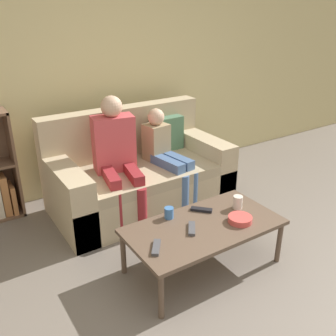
{
  "coord_description": "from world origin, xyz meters",
  "views": [
    {
      "loc": [
        -1.51,
        -1.07,
        1.88
      ],
      "look_at": [
        0.05,
        1.35,
        0.63
      ],
      "focal_mm": 40.0,
      "sensor_mm": 36.0,
      "label": 1
    }
  ],
  "objects_px": {
    "person_adult": "(116,151)",
    "person_child": "(166,154)",
    "tv_remote_0": "(192,228)",
    "tv_remote_1": "(156,247)",
    "cup_near": "(238,202)",
    "tv_remote_2": "(201,210)",
    "snack_bowl": "(240,219)",
    "cup_far": "(169,213)",
    "coffee_table": "(204,229)",
    "couch": "(139,176)"
  },
  "relations": [
    {
      "from": "person_child",
      "to": "coffee_table",
      "type": "bearing_deg",
      "value": -115.12
    },
    {
      "from": "tv_remote_2",
      "to": "tv_remote_1",
      "type": "bearing_deg",
      "value": 159.39
    },
    {
      "from": "person_adult",
      "to": "snack_bowl",
      "type": "height_order",
      "value": "person_adult"
    },
    {
      "from": "person_child",
      "to": "cup_near",
      "type": "bearing_deg",
      "value": -93.9
    },
    {
      "from": "couch",
      "to": "coffee_table",
      "type": "height_order",
      "value": "couch"
    },
    {
      "from": "couch",
      "to": "tv_remote_2",
      "type": "bearing_deg",
      "value": -88.62
    },
    {
      "from": "cup_far",
      "to": "snack_bowl",
      "type": "relative_size",
      "value": 0.48
    },
    {
      "from": "cup_far",
      "to": "snack_bowl",
      "type": "height_order",
      "value": "cup_far"
    },
    {
      "from": "coffee_table",
      "to": "cup_far",
      "type": "height_order",
      "value": "cup_far"
    },
    {
      "from": "cup_far",
      "to": "tv_remote_1",
      "type": "distance_m",
      "value": 0.41
    },
    {
      "from": "tv_remote_1",
      "to": "tv_remote_2",
      "type": "xyz_separation_m",
      "value": [
        0.56,
        0.24,
        0.0
      ]
    },
    {
      "from": "person_child",
      "to": "tv_remote_2",
      "type": "relative_size",
      "value": 6.23
    },
    {
      "from": "tv_remote_0",
      "to": "snack_bowl",
      "type": "height_order",
      "value": "snack_bowl"
    },
    {
      "from": "snack_bowl",
      "to": "tv_remote_0",
      "type": "bearing_deg",
      "value": 163.61
    },
    {
      "from": "person_child",
      "to": "person_adult",
      "type": "bearing_deg",
      "value": 165.93
    },
    {
      "from": "person_adult",
      "to": "tv_remote_2",
      "type": "distance_m",
      "value": 0.98
    },
    {
      "from": "tv_remote_1",
      "to": "person_adult",
      "type": "bearing_deg",
      "value": 113.63
    },
    {
      "from": "cup_far",
      "to": "tv_remote_0",
      "type": "xyz_separation_m",
      "value": [
        0.05,
        -0.23,
        -0.03
      ]
    },
    {
      "from": "couch",
      "to": "tv_remote_0",
      "type": "height_order",
      "value": "couch"
    },
    {
      "from": "person_adult",
      "to": "cup_far",
      "type": "distance_m",
      "value": 0.88
    },
    {
      "from": "tv_remote_0",
      "to": "tv_remote_1",
      "type": "height_order",
      "value": "same"
    },
    {
      "from": "person_adult",
      "to": "snack_bowl",
      "type": "bearing_deg",
      "value": -58.28
    },
    {
      "from": "tv_remote_1",
      "to": "cup_near",
      "type": "bearing_deg",
      "value": 44.7
    },
    {
      "from": "tv_remote_2",
      "to": "snack_bowl",
      "type": "relative_size",
      "value": 0.86
    },
    {
      "from": "couch",
      "to": "tv_remote_0",
      "type": "xyz_separation_m",
      "value": [
        -0.2,
        -1.17,
        0.08
      ]
    },
    {
      "from": "couch",
      "to": "coffee_table",
      "type": "relative_size",
      "value": 1.47
    },
    {
      "from": "cup_near",
      "to": "tv_remote_1",
      "type": "height_order",
      "value": "cup_near"
    },
    {
      "from": "tv_remote_2",
      "to": "couch",
      "type": "bearing_deg",
      "value": 47.92
    },
    {
      "from": "person_child",
      "to": "tv_remote_1",
      "type": "height_order",
      "value": "person_child"
    },
    {
      "from": "couch",
      "to": "tv_remote_2",
      "type": "height_order",
      "value": "couch"
    },
    {
      "from": "person_adult",
      "to": "snack_bowl",
      "type": "xyz_separation_m",
      "value": [
        0.44,
        -1.18,
        -0.27
      ]
    },
    {
      "from": "person_child",
      "to": "tv_remote_0",
      "type": "xyz_separation_m",
      "value": [
        -0.43,
        -1.02,
        -0.16
      ]
    },
    {
      "from": "coffee_table",
      "to": "person_child",
      "type": "xyz_separation_m",
      "value": [
        0.31,
        1.01,
        0.21
      ]
    },
    {
      "from": "cup_near",
      "to": "tv_remote_0",
      "type": "relative_size",
      "value": 0.65
    },
    {
      "from": "coffee_table",
      "to": "tv_remote_1",
      "type": "relative_size",
      "value": 7.11
    },
    {
      "from": "cup_far",
      "to": "coffee_table",
      "type": "bearing_deg",
      "value": -53.93
    },
    {
      "from": "tv_remote_0",
      "to": "snack_bowl",
      "type": "bearing_deg",
      "value": 19.9
    },
    {
      "from": "cup_near",
      "to": "tv_remote_2",
      "type": "height_order",
      "value": "cup_near"
    },
    {
      "from": "cup_far",
      "to": "snack_bowl",
      "type": "bearing_deg",
      "value": -39.01
    },
    {
      "from": "person_adult",
      "to": "tv_remote_2",
      "type": "xyz_separation_m",
      "value": [
        0.3,
        -0.89,
        -0.28
      ]
    },
    {
      "from": "tv_remote_0",
      "to": "cup_near",
      "type": "bearing_deg",
      "value": 42.97
    },
    {
      "from": "person_adult",
      "to": "tv_remote_0",
      "type": "bearing_deg",
      "value": -74.96
    },
    {
      "from": "coffee_table",
      "to": "tv_remote_2",
      "type": "distance_m",
      "value": 0.21
    },
    {
      "from": "tv_remote_1",
      "to": "coffee_table",
      "type": "bearing_deg",
      "value": 44.65
    },
    {
      "from": "person_child",
      "to": "tv_remote_1",
      "type": "xyz_separation_m",
      "value": [
        -0.77,
        -1.08,
        -0.16
      ]
    },
    {
      "from": "person_child",
      "to": "cup_near",
      "type": "xyz_separation_m",
      "value": [
        0.07,
        -0.96,
        -0.12
      ]
    },
    {
      "from": "person_adult",
      "to": "person_child",
      "type": "distance_m",
      "value": 0.52
    },
    {
      "from": "person_child",
      "to": "tv_remote_0",
      "type": "bearing_deg",
      "value": -120.8
    },
    {
      "from": "cup_far",
      "to": "snack_bowl",
      "type": "distance_m",
      "value": 0.54
    },
    {
      "from": "tv_remote_2",
      "to": "cup_near",
      "type": "bearing_deg",
      "value": -67.6
    }
  ]
}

